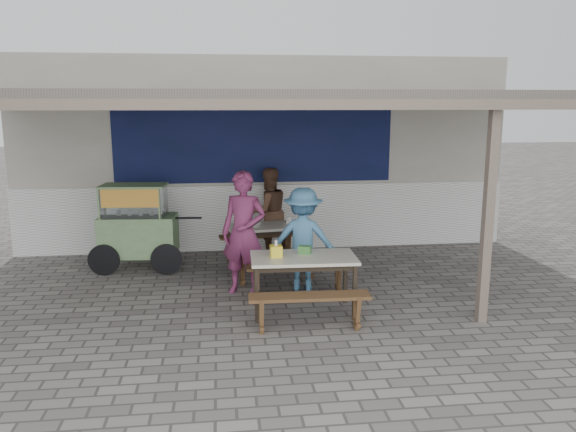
# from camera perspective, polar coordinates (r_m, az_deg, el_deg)

# --- Properties ---
(ground) EXTENTS (60.00, 60.00, 0.00)m
(ground) POSITION_cam_1_polar(r_m,az_deg,el_deg) (7.69, -0.28, -8.88)
(ground) COLOR slate
(ground) RESTS_ON ground
(back_wall) EXTENTS (9.00, 1.28, 3.50)m
(back_wall) POSITION_cam_1_polar(r_m,az_deg,el_deg) (10.81, -2.51, 6.36)
(back_wall) COLOR beige
(back_wall) RESTS_ON ground
(warung_roof) EXTENTS (9.00, 4.21, 2.81)m
(warung_roof) POSITION_cam_1_polar(r_m,az_deg,el_deg) (8.11, -0.94, 11.75)
(warung_roof) COLOR #534E47
(warung_roof) RESTS_ON ground
(table_left) EXTENTS (1.31, 0.79, 0.75)m
(table_left) POSITION_cam_1_polar(r_m,az_deg,el_deg) (8.99, -2.18, -1.47)
(table_left) COLOR beige
(table_left) RESTS_ON ground
(bench_left_street) EXTENTS (1.37, 0.45, 0.45)m
(bench_left_street) POSITION_cam_1_polar(r_m,az_deg,el_deg) (8.44, -1.20, -4.65)
(bench_left_street) COLOR brown
(bench_left_street) RESTS_ON ground
(bench_left_wall) EXTENTS (1.37, 0.45, 0.45)m
(bench_left_wall) POSITION_cam_1_polar(r_m,az_deg,el_deg) (9.70, -3.01, -2.53)
(bench_left_wall) COLOR brown
(bench_left_wall) RESTS_ON ground
(table_right) EXTENTS (1.36, 0.77, 0.75)m
(table_right) POSITION_cam_1_polar(r_m,az_deg,el_deg) (7.18, 1.58, -4.71)
(table_right) COLOR beige
(table_right) RESTS_ON ground
(bench_right_street) EXTENTS (1.44, 0.32, 0.45)m
(bench_right_street) POSITION_cam_1_polar(r_m,az_deg,el_deg) (6.70, 2.19, -8.92)
(bench_right_street) COLOR brown
(bench_right_street) RESTS_ON ground
(bench_right_wall) EXTENTS (1.44, 0.32, 0.45)m
(bench_right_wall) POSITION_cam_1_polar(r_m,az_deg,el_deg) (7.87, 1.03, -5.82)
(bench_right_wall) COLOR brown
(bench_right_wall) RESTS_ON ground
(vendor_cart) EXTENTS (1.78, 0.78, 1.39)m
(vendor_cart) POSITION_cam_1_polar(r_m,az_deg,el_deg) (9.35, -15.07, -0.77)
(vendor_cart) COLOR #799C68
(vendor_cart) RESTS_ON ground
(patron_street_side) EXTENTS (0.75, 0.63, 1.75)m
(patron_street_side) POSITION_cam_1_polar(r_m,az_deg,el_deg) (7.89, -4.51, -1.74)
(patron_street_side) COLOR #6C274C
(patron_street_side) RESTS_ON ground
(patron_wall_side) EXTENTS (0.91, 0.81, 1.56)m
(patron_wall_side) POSITION_cam_1_polar(r_m,az_deg,el_deg) (9.94, -2.00, 0.45)
(patron_wall_side) COLOR brown
(patron_wall_side) RESTS_ON ground
(patron_right_table) EXTENTS (1.06, 0.74, 1.49)m
(patron_right_table) POSITION_cam_1_polar(r_m,az_deg,el_deg) (8.07, 1.54, -2.36)
(patron_right_table) COLOR teal
(patron_right_table) RESTS_ON ground
(tissue_box) EXTENTS (0.15, 0.15, 0.15)m
(tissue_box) POSITION_cam_1_polar(r_m,az_deg,el_deg) (7.12, -1.22, -3.58)
(tissue_box) COLOR yellow
(tissue_box) RESTS_ON table_right
(donation_box) EXTENTS (0.18, 0.16, 0.10)m
(donation_box) POSITION_cam_1_polar(r_m,az_deg,el_deg) (7.27, 1.72, -3.45)
(donation_box) COLOR #397233
(donation_box) RESTS_ON table_right
(condiment_jar) EXTENTS (0.09, 0.09, 0.10)m
(condiment_jar) POSITION_cam_1_polar(r_m,az_deg,el_deg) (9.13, 0.07, -0.39)
(condiment_jar) COLOR white
(condiment_jar) RESTS_ON table_left
(condiment_bowl) EXTENTS (0.23, 0.23, 0.04)m
(condiment_bowl) POSITION_cam_1_polar(r_m,az_deg,el_deg) (8.90, -3.29, -0.90)
(condiment_bowl) COLOR white
(condiment_bowl) RESTS_ON table_left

